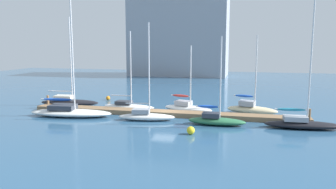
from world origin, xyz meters
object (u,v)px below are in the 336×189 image
Objects in this scene: sailboat_0 at (69,101)px; sailboat_3 at (146,115)px; sailboat_6 at (251,108)px; harbor_building_distant at (179,33)px; sailboat_5 at (216,119)px; sailboat_7 at (302,122)px; mooring_buoy_yellow at (191,130)px; sailboat_1 at (70,111)px; mooring_buoy_orange at (108,98)px; sailboat_2 at (128,105)px; sailboat_4 at (187,107)px.

sailboat_3 is at bearing -32.68° from sailboat_0.
sailboat_6 is 47.37m from harbor_building_distant.
sailboat_5 is 0.72× the size of sailboat_7.
sailboat_7 reaches higher than sailboat_3.
mooring_buoy_yellow is 0.03× the size of harbor_building_distant.
mooring_buoy_orange is at bearing 84.73° from sailboat_1.
mooring_buoy_yellow is at bearing -46.05° from mooring_buoy_orange.
sailboat_2 is at bearing 117.17° from sailboat_3.
sailboat_5 is (10.87, -5.33, 0.08)m from sailboat_2.
mooring_buoy_orange is (-0.28, 10.59, -0.27)m from sailboat_1.
sailboat_0 is at bearing -96.54° from harbor_building_distant.
sailboat_7 is at bearing -65.91° from harbor_building_distant.
sailboat_4 is 45.79m from harbor_building_distant.
sailboat_6 is (3.31, 6.01, 0.08)m from sailboat_5.
harbor_building_distant reaches higher than mooring_buoy_orange.
sailboat_1 is (3.34, -5.60, 0.01)m from sailboat_0.
sailboat_2 is at bearing 41.29° from sailboat_1.
sailboat_2 is at bearing -10.56° from sailboat_0.
sailboat_4 is 0.65× the size of sailboat_7.
sailboat_6 reaches higher than mooring_buoy_yellow.
sailboat_1 reaches higher than sailboat_5.
sailboat_4 is 10.79× the size of mooring_buoy_yellow.
sailboat_6 is at bearing 61.05° from sailboat_5.
sailboat_2 reaches higher than sailboat_5.
mooring_buoy_orange is 20.30m from mooring_buoy_yellow.
harbor_building_distant is (4.97, 43.33, 9.81)m from sailboat_0.
sailboat_3 is 6.76m from mooring_buoy_yellow.
sailboat_2 is (4.69, 5.23, -0.11)m from sailboat_1.
sailboat_5 is at bearing -25.36° from sailboat_2.
sailboat_5 is at bearing -7.19° from sailboat_1.
sailboat_7 is at bearing -23.45° from mooring_buoy_orange.
sailboat_3 is 11.89m from sailboat_6.
sailboat_3 is at bearing -5.87° from sailboat_1.
sailboat_7 is (18.66, -4.88, 0.12)m from sailboat_2.
sailboat_3 is (3.79, -5.09, 0.08)m from sailboat_2.
sailboat_1 is 7.02m from sailboat_2.
sailboat_7 is at bearing -5.97° from sailboat_1.
harbor_building_distant reaches higher than sailboat_0.
harbor_building_distant is at bearing 105.76° from sailboat_5.
sailboat_4 reaches higher than mooring_buoy_orange.
mooring_buoy_yellow is at bearing -114.17° from sailboat_5.
harbor_building_distant reaches higher than sailboat_2.
sailboat_5 is at bearing -24.67° from sailboat_0.
sailboat_3 reaches higher than mooring_buoy_yellow.
sailboat_1 is 20.93× the size of mooring_buoy_orange.
mooring_buoy_orange is at bearing 145.87° from sailboat_5.
sailboat_1 is 23.35m from sailboat_7.
sailboat_5 is (3.78, -5.48, 0.01)m from sailboat_4.
sailboat_3 is at bearing 177.29° from sailboat_7.
sailboat_7 is (26.69, -5.26, 0.02)m from sailboat_0.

